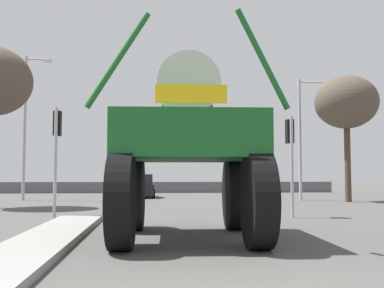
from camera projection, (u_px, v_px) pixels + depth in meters
The scene contains 12 objects.
ground_plane at pixel (177, 206), 22.03m from camera, with size 120.00×120.00×0.00m, color #4C4947.
median_island at pixel (40, 243), 9.45m from camera, with size 1.34×11.33×0.15m, color gray.
oversize_sprayer at pixel (187, 150), 10.87m from camera, with size 4.08×5.45×4.81m.
sedan_ahead at pixel (140, 187), 30.31m from camera, with size 1.95×4.14×1.52m.
traffic_signal_near_left at pixel (57, 138), 15.59m from camera, with size 0.24×0.54×3.73m.
traffic_signal_near_right at pixel (290, 144), 16.29m from camera, with size 0.24×0.54×3.53m.
traffic_signal_far_left at pixel (226, 156), 33.87m from camera, with size 0.24×0.55×3.95m.
traffic_signal_far_right at pixel (112, 156), 33.14m from camera, with size 0.24×0.55×3.87m.
streetlight_far_left at pixel (27, 121), 27.14m from camera, with size 1.60×0.24×8.48m.
streetlight_far_right at pixel (303, 132), 27.14m from camera, with size 2.11×0.24×7.11m.
bare_tree_right at pixel (346, 103), 25.67m from camera, with size 3.47×3.47×6.98m.
roadside_barrier at pixel (166, 187), 38.16m from camera, with size 28.06×0.24×0.90m, color #59595B.
Camera 1 is at (-1.26, -4.15, 1.47)m, focal length 43.33 mm.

